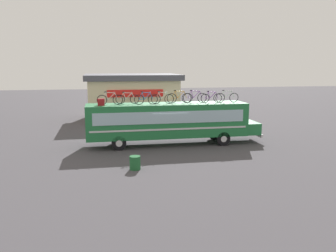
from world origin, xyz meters
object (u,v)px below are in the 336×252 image
object	(u,v)px
luggage_bag_1	(101,102)
rooftop_bicycle_1	(110,99)
rooftop_bicycle_4	(162,99)
rooftop_bicycle_8	(227,97)
rooftop_bicycle_3	(146,99)
rooftop_bicycle_2	(127,99)
bus	(170,120)
rooftop_bicycle_5	(179,98)
trash_bin	(135,163)
rooftop_bicycle_6	(195,97)
rooftop_bicycle_7	(211,98)

from	to	relation	value
luggage_bag_1	rooftop_bicycle_1	xyz separation A→B (m)	(0.61, 0.23, 0.16)
rooftop_bicycle_4	rooftop_bicycle_8	xyz separation A→B (m)	(4.80, -0.02, 0.01)
rooftop_bicycle_3	rooftop_bicycle_8	size ratio (longest dim) A/B	0.94
luggage_bag_1	rooftop_bicycle_2	xyz separation A→B (m)	(1.84, 0.61, 0.14)
bus	rooftop_bicycle_8	size ratio (longest dim) A/B	7.21
rooftop_bicycle_5	luggage_bag_1	bearing A→B (deg)	-176.61
rooftop_bicycle_1	trash_bin	distance (m)	6.46
luggage_bag_1	rooftop_bicycle_2	bearing A→B (deg)	18.22
rooftop_bicycle_3	rooftop_bicycle_4	xyz separation A→B (m)	(1.20, 0.16, -0.01)
rooftop_bicycle_2	rooftop_bicycle_6	world-z (taller)	rooftop_bicycle_6
rooftop_bicycle_7	bus	bearing A→B (deg)	178.94
luggage_bag_1	trash_bin	bearing A→B (deg)	-72.08
bus	rooftop_bicycle_4	bearing A→B (deg)	-165.16
rooftop_bicycle_6	rooftop_bicycle_7	bearing A→B (deg)	-8.41
rooftop_bicycle_5	rooftop_bicycle_7	bearing A→B (deg)	-2.17
rooftop_bicycle_4	rooftop_bicycle_3	bearing A→B (deg)	-172.48
bus	luggage_bag_1	size ratio (longest dim) A/B	27.43
rooftop_bicycle_6	rooftop_bicycle_2	bearing A→B (deg)	177.75
rooftop_bicycle_3	bus	bearing A→B (deg)	9.93
rooftop_bicycle_3	rooftop_bicycle_7	world-z (taller)	rooftop_bicycle_3
rooftop_bicycle_1	rooftop_bicycle_6	distance (m)	6.13
rooftop_bicycle_2	rooftop_bicycle_8	size ratio (longest dim) A/B	0.94
rooftop_bicycle_4	trash_bin	distance (m)	6.77
rooftop_bicycle_1	rooftop_bicycle_8	world-z (taller)	rooftop_bicycle_1
luggage_bag_1	rooftop_bicycle_4	size ratio (longest dim) A/B	0.28
rooftop_bicycle_1	rooftop_bicycle_3	distance (m)	2.49
trash_bin	bus	bearing A→B (deg)	61.07
rooftop_bicycle_2	rooftop_bicycle_6	bearing A→B (deg)	-2.25
rooftop_bicycle_5	rooftop_bicycle_7	xyz separation A→B (m)	(2.39, -0.09, -0.03)
bus	rooftop_bicycle_1	bearing A→B (deg)	-179.16
bus	rooftop_bicycle_2	bearing A→B (deg)	174.10
bus	trash_bin	distance (m)	6.61
rooftop_bicycle_5	rooftop_bicycle_6	size ratio (longest dim) A/B	1.02
rooftop_bicycle_8	rooftop_bicycle_4	bearing A→B (deg)	179.79
trash_bin	luggage_bag_1	bearing A→B (deg)	107.92
rooftop_bicycle_2	trash_bin	size ratio (longest dim) A/B	2.19
bus	rooftop_bicycle_5	bearing A→B (deg)	2.86
rooftop_bicycle_3	trash_bin	xyz separation A→B (m)	(-1.34, -5.34, -3.02)
luggage_bag_1	rooftop_bicycle_1	bearing A→B (deg)	20.92
luggage_bag_1	rooftop_bicycle_6	xyz separation A→B (m)	(6.73, 0.41, 0.16)
rooftop_bicycle_6	rooftop_bicycle_7	xyz separation A→B (m)	(1.20, -0.18, -0.03)
rooftop_bicycle_7	trash_bin	bearing A→B (deg)	-137.89
rooftop_bicycle_5	rooftop_bicycle_6	xyz separation A→B (m)	(1.20, 0.09, -0.00)
rooftop_bicycle_3	rooftop_bicycle_6	world-z (taller)	rooftop_bicycle_6
rooftop_bicycle_4	rooftop_bicycle_6	size ratio (longest dim) A/B	0.92
bus	rooftop_bicycle_4	distance (m)	1.71
rooftop_bicycle_4	rooftop_bicycle_7	xyz separation A→B (m)	(3.65, 0.10, -0.01)
rooftop_bicycle_2	rooftop_bicycle_5	xyz separation A→B (m)	(3.69, -0.28, 0.03)
rooftop_bicycle_7	rooftop_bicycle_4	bearing A→B (deg)	-178.49
bus	rooftop_bicycle_8	xyz separation A→B (m)	(4.22, -0.17, 1.62)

